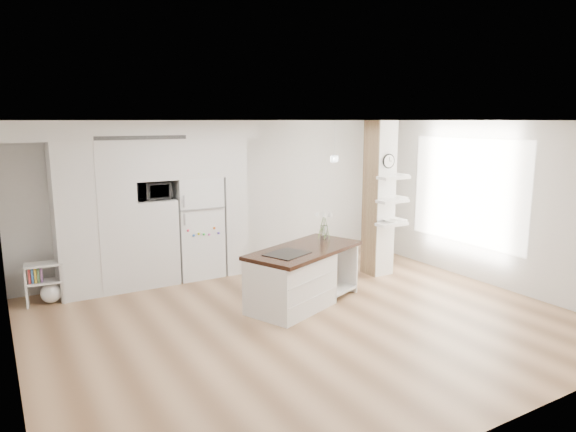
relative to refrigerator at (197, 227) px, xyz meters
name	(u,v)px	position (x,y,z in m)	size (l,w,h in m)	color
floor	(304,319)	(0.53, -2.68, -0.88)	(7.00, 6.00, 0.01)	tan
room	(305,186)	(0.53, -2.68, 0.98)	(7.04, 6.04, 2.72)	white
cabinet_wall	(142,195)	(-0.92, -0.01, 0.63)	(4.00, 0.71, 2.70)	white
refrigerator	(197,227)	(0.00, 0.00, 0.00)	(0.78, 0.69, 1.75)	white
column	(385,199)	(2.90, -1.55, 0.48)	(0.69, 0.90, 2.70)	silver
window	(467,191)	(4.00, -2.38, 0.62)	(2.40, 2.40, 0.00)	white
pendant_light	(396,160)	(2.23, -2.53, 1.24)	(0.12, 0.12, 0.10)	white
kitchen_island	(296,278)	(0.68, -2.20, -0.43)	(2.07, 1.53, 1.41)	white
bookshelf	(47,285)	(-2.45, -0.19, -0.60)	(0.55, 0.35, 0.62)	white
floor_plant_a	(374,259)	(2.89, -1.32, -0.66)	(0.23, 0.19, 0.43)	#426E2C
floor_plant_b	(373,245)	(3.52, -0.54, -0.66)	(0.24, 0.24, 0.43)	#426E2C
microwave	(153,191)	(-0.75, -0.06, 0.69)	(0.54, 0.37, 0.30)	#2D2D2D
shelf_plant	(390,187)	(3.15, -1.38, 0.65)	(0.27, 0.23, 0.30)	#426E2C
decor_bowl	(390,221)	(2.82, -1.78, 0.13)	(0.22, 0.22, 0.05)	white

